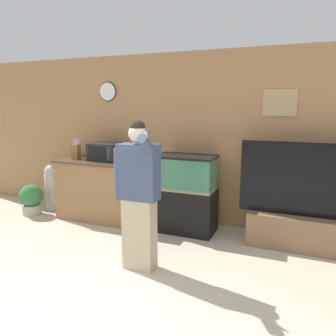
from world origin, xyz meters
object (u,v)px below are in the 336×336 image
(aquarium_on_stand, at_px, (186,194))
(counter_island, at_px, (101,189))
(knife_block, at_px, (76,151))
(potted_plant, at_px, (31,199))
(trash_bin, at_px, (54,186))
(microwave, at_px, (106,152))
(person_standing, at_px, (138,194))
(tv_on_stand, at_px, (302,219))

(aquarium_on_stand, bearing_deg, counter_island, 179.59)
(knife_block, bearing_deg, potted_plant, -160.85)
(potted_plant, height_order, trash_bin, trash_bin)
(aquarium_on_stand, bearing_deg, microwave, 177.95)
(potted_plant, bearing_deg, knife_block, 19.15)
(person_standing, bearing_deg, trash_bin, 150.47)
(knife_block, bearing_deg, person_standing, -34.72)
(person_standing, relative_size, potted_plant, 3.24)
(counter_island, distance_m, trash_bin, 1.07)
(microwave, distance_m, trash_bin, 1.34)
(aquarium_on_stand, height_order, trash_bin, aquarium_on_stand)
(knife_block, xyz_separation_m, tv_on_stand, (3.45, 0.02, -0.68))
(tv_on_stand, height_order, trash_bin, tv_on_stand)
(counter_island, relative_size, knife_block, 4.10)
(aquarium_on_stand, xyz_separation_m, person_standing, (-0.11, -1.25, 0.30))
(microwave, height_order, tv_on_stand, tv_on_stand)
(tv_on_stand, distance_m, person_standing, 2.15)
(counter_island, distance_m, person_standing, 1.88)
(tv_on_stand, distance_m, trash_bin, 4.09)
(microwave, height_order, potted_plant, microwave)
(counter_island, distance_m, potted_plant, 1.25)
(microwave, distance_m, aquarium_on_stand, 1.46)
(person_standing, bearing_deg, knife_block, 145.28)
(microwave, xyz_separation_m, aquarium_on_stand, (1.36, -0.05, -0.53))
(counter_island, relative_size, microwave, 2.88)
(knife_block, height_order, tv_on_stand, tv_on_stand)
(microwave, xyz_separation_m, person_standing, (1.25, -1.30, -0.23))
(aquarium_on_stand, height_order, potted_plant, aquarium_on_stand)
(knife_block, distance_m, trash_bin, 0.93)
(microwave, distance_m, tv_on_stand, 3.02)
(counter_island, distance_m, aquarium_on_stand, 1.45)
(counter_island, relative_size, person_standing, 0.84)
(potted_plant, bearing_deg, counter_island, 14.51)
(counter_island, bearing_deg, tv_on_stand, -0.44)
(potted_plant, bearing_deg, tv_on_stand, 3.88)
(person_standing, xyz_separation_m, potted_plant, (-2.53, 0.96, -0.60))
(microwave, bearing_deg, aquarium_on_stand, -2.05)
(aquarium_on_stand, bearing_deg, person_standing, -95.17)
(tv_on_stand, relative_size, trash_bin, 1.97)
(counter_island, height_order, aquarium_on_stand, aquarium_on_stand)
(tv_on_stand, bearing_deg, potted_plant, -176.12)
(tv_on_stand, distance_m, potted_plant, 4.23)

